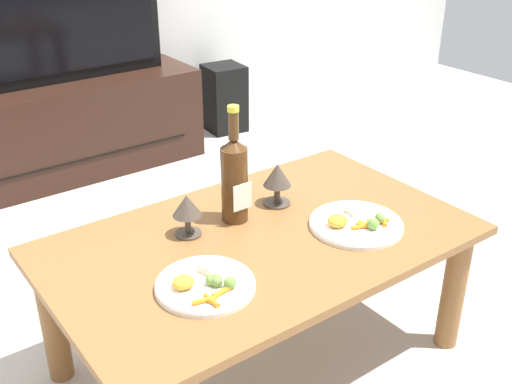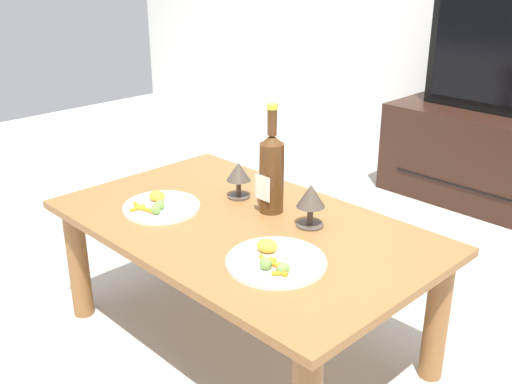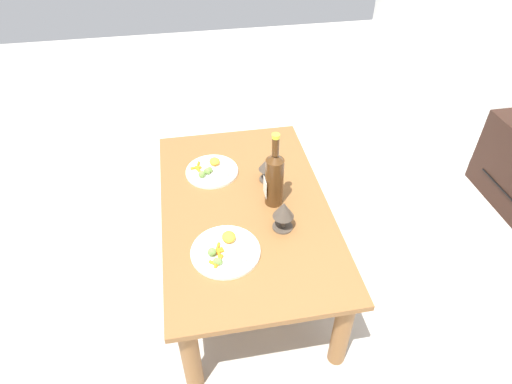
{
  "view_description": "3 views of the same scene",
  "coord_description": "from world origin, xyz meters",
  "px_view_note": "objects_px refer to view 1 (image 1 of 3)",
  "views": [
    {
      "loc": [
        -0.88,
        -1.18,
        1.3
      ],
      "look_at": [
        0.03,
        0.07,
        0.53
      ],
      "focal_mm": 43.44,
      "sensor_mm": 36.0,
      "label": 1
    },
    {
      "loc": [
        1.21,
        -1.13,
        1.2
      ],
      "look_at": [
        0.03,
        0.03,
        0.53
      ],
      "focal_mm": 42.6,
      "sensor_mm": 36.0,
      "label": 2
    },
    {
      "loc": [
        1.37,
        -0.2,
        1.69
      ],
      "look_at": [
        0.01,
        0.05,
        0.51
      ],
      "focal_mm": 30.85,
      "sensor_mm": 36.0,
      "label": 3
    }
  ],
  "objects_px": {
    "tv_screen": "(61,15)",
    "goblet_right": "(277,177)",
    "goblet_left": "(187,208)",
    "dinner_plate_right": "(356,223)",
    "floor_speaker": "(224,98)",
    "wine_bottle": "(235,176)",
    "tv_stand": "(76,126)",
    "dinner_plate_left": "(205,284)",
    "dining_table": "(261,259)"
  },
  "relations": [
    {
      "from": "wine_bottle",
      "to": "goblet_left",
      "type": "xyz_separation_m",
      "value": [
        -0.16,
        0.0,
        -0.05
      ]
    },
    {
      "from": "tv_screen",
      "to": "dinner_plate_left",
      "type": "xyz_separation_m",
      "value": [
        -0.35,
        -1.78,
        -0.32
      ]
    },
    {
      "from": "dining_table",
      "to": "goblet_left",
      "type": "bearing_deg",
      "value": 140.15
    },
    {
      "from": "floor_speaker",
      "to": "goblet_right",
      "type": "height_order",
      "value": "goblet_right"
    },
    {
      "from": "dinner_plate_right",
      "to": "dinner_plate_left",
      "type": "bearing_deg",
      "value": -179.89
    },
    {
      "from": "dining_table",
      "to": "floor_speaker",
      "type": "relative_size",
      "value": 3.04
    },
    {
      "from": "tv_stand",
      "to": "dinner_plate_right",
      "type": "distance_m",
      "value": 1.8
    },
    {
      "from": "tv_stand",
      "to": "goblet_right",
      "type": "xyz_separation_m",
      "value": [
        0.05,
        -1.53,
        0.29
      ]
    },
    {
      "from": "goblet_right",
      "to": "dinner_plate_right",
      "type": "xyz_separation_m",
      "value": [
        0.09,
        -0.24,
        -0.08
      ]
    },
    {
      "from": "floor_speaker",
      "to": "dinner_plate_left",
      "type": "relative_size",
      "value": 1.57
    },
    {
      "from": "tv_stand",
      "to": "tv_screen",
      "type": "bearing_deg",
      "value": -90.0
    },
    {
      "from": "goblet_left",
      "to": "dinner_plate_right",
      "type": "distance_m",
      "value": 0.48
    },
    {
      "from": "tv_stand",
      "to": "goblet_right",
      "type": "height_order",
      "value": "goblet_right"
    },
    {
      "from": "tv_stand",
      "to": "wine_bottle",
      "type": "relative_size",
      "value": 3.52
    },
    {
      "from": "tv_screen",
      "to": "wine_bottle",
      "type": "bearing_deg",
      "value": -93.74
    },
    {
      "from": "tv_stand",
      "to": "goblet_right",
      "type": "distance_m",
      "value": 1.56
    },
    {
      "from": "wine_bottle",
      "to": "dining_table",
      "type": "bearing_deg",
      "value": -90.67
    },
    {
      "from": "tv_stand",
      "to": "floor_speaker",
      "type": "distance_m",
      "value": 0.9
    },
    {
      "from": "dining_table",
      "to": "tv_screen",
      "type": "bearing_deg",
      "value": 86.49
    },
    {
      "from": "goblet_right",
      "to": "tv_stand",
      "type": "bearing_deg",
      "value": 92.05
    },
    {
      "from": "floor_speaker",
      "to": "wine_bottle",
      "type": "distance_m",
      "value": 1.9
    },
    {
      "from": "wine_bottle",
      "to": "dinner_plate_right",
      "type": "bearing_deg",
      "value": -43.72
    },
    {
      "from": "dining_table",
      "to": "dinner_plate_right",
      "type": "bearing_deg",
      "value": -24.5
    },
    {
      "from": "dinner_plate_left",
      "to": "wine_bottle",
      "type": "bearing_deg",
      "value": 43.55
    },
    {
      "from": "dinner_plate_left",
      "to": "tv_stand",
      "type": "bearing_deg",
      "value": 78.77
    },
    {
      "from": "dinner_plate_right",
      "to": "dining_table",
      "type": "bearing_deg",
      "value": 155.5
    },
    {
      "from": "goblet_left",
      "to": "dinner_plate_left",
      "type": "xyz_separation_m",
      "value": [
        -0.1,
        -0.24,
        -0.07
      ]
    },
    {
      "from": "dining_table",
      "to": "goblet_left",
      "type": "height_order",
      "value": "goblet_left"
    },
    {
      "from": "tv_screen",
      "to": "wine_bottle",
      "type": "relative_size",
      "value": 2.8
    },
    {
      "from": "tv_screen",
      "to": "floor_speaker",
      "type": "distance_m",
      "value": 1.07
    },
    {
      "from": "tv_screen",
      "to": "dinner_plate_right",
      "type": "xyz_separation_m",
      "value": [
        0.15,
        -1.77,
        -0.32
      ]
    },
    {
      "from": "tv_screen",
      "to": "dinner_plate_left",
      "type": "height_order",
      "value": "tv_screen"
    },
    {
      "from": "dining_table",
      "to": "dinner_plate_right",
      "type": "relative_size",
      "value": 4.37
    },
    {
      "from": "floor_speaker",
      "to": "dinner_plate_left",
      "type": "height_order",
      "value": "dinner_plate_left"
    },
    {
      "from": "tv_screen",
      "to": "dinner_plate_left",
      "type": "bearing_deg",
      "value": -101.24
    },
    {
      "from": "tv_screen",
      "to": "goblet_right",
      "type": "bearing_deg",
      "value": -87.94
    },
    {
      "from": "tv_screen",
      "to": "wine_bottle",
      "type": "distance_m",
      "value": 1.55
    },
    {
      "from": "floor_speaker",
      "to": "wine_bottle",
      "type": "bearing_deg",
      "value": -116.71
    },
    {
      "from": "tv_screen",
      "to": "goblet_right",
      "type": "relative_size",
      "value": 7.28
    },
    {
      "from": "goblet_left",
      "to": "goblet_right",
      "type": "height_order",
      "value": "goblet_right"
    },
    {
      "from": "dining_table",
      "to": "dinner_plate_right",
      "type": "height_order",
      "value": "dinner_plate_right"
    },
    {
      "from": "tv_screen",
      "to": "dinner_plate_right",
      "type": "relative_size",
      "value": 3.62
    },
    {
      "from": "dining_table",
      "to": "goblet_right",
      "type": "xyz_separation_m",
      "value": [
        0.16,
        0.13,
        0.16
      ]
    },
    {
      "from": "dining_table",
      "to": "goblet_left",
      "type": "relative_size",
      "value": 9.53
    },
    {
      "from": "floor_speaker",
      "to": "wine_bottle",
      "type": "relative_size",
      "value": 1.11
    },
    {
      "from": "tv_stand",
      "to": "dinner_plate_left",
      "type": "relative_size",
      "value": 4.98
    },
    {
      "from": "dinner_plate_left",
      "to": "goblet_right",
      "type": "bearing_deg",
      "value": 30.9
    },
    {
      "from": "goblet_left",
      "to": "floor_speaker",
      "type": "bearing_deg",
      "value": 53.66
    },
    {
      "from": "dining_table",
      "to": "floor_speaker",
      "type": "height_order",
      "value": "dining_table"
    },
    {
      "from": "goblet_left",
      "to": "dinner_plate_left",
      "type": "distance_m",
      "value": 0.27
    }
  ]
}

